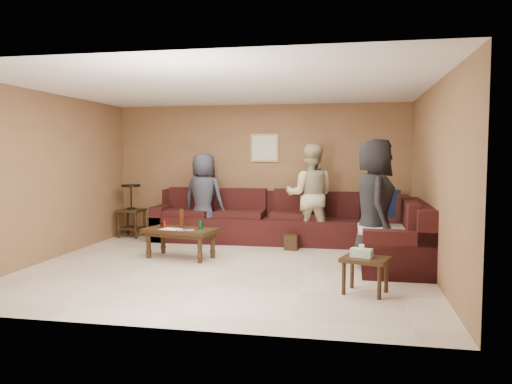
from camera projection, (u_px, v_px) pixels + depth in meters
room at (227, 149)px, 6.88m from camera, size 5.60×5.50×2.50m
sectional_sofa at (297, 230)px, 8.32m from camera, size 4.65×2.90×0.97m
coffee_table at (180, 233)px, 7.60m from camera, size 1.18×0.76×0.74m
end_table_left at (131, 210)px, 9.49m from camera, size 0.47×0.47×1.01m
side_table_right at (365, 262)px, 5.67m from camera, size 0.61×0.55×0.56m
waste_bin at (292, 242)px, 8.26m from camera, size 0.24×0.24×0.26m
wall_art at (265, 148)px, 9.29m from camera, size 0.52×0.04×0.52m
person_left at (204, 197)px, 9.03m from camera, size 0.88×0.67×1.60m
person_middle at (310, 195)px, 8.56m from camera, size 0.88×0.70×1.76m
person_right at (375, 204)px, 6.91m from camera, size 0.65×0.93×1.80m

